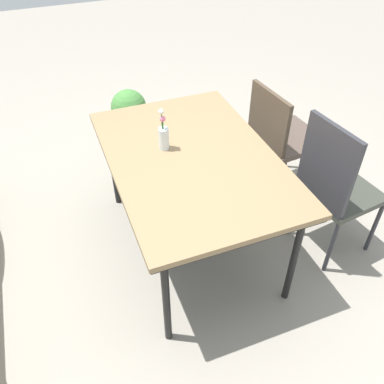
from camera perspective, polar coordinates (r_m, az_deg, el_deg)
name	(u,v)px	position (r m, az deg, el deg)	size (l,w,h in m)	color
ground_plane	(193,241)	(2.95, 0.16, -6.88)	(12.00, 12.00, 0.00)	gray
dining_table	(192,163)	(2.46, 0.00, 4.00)	(1.43, 0.95, 0.76)	#8C704C
chair_near_right	(281,134)	(3.11, 12.35, 7.86)	(0.50, 0.50, 0.91)	brown
chair_near_left	(334,184)	(2.69, 19.24, 1.03)	(0.47, 0.47, 1.01)	#383B32
flower_vase	(164,134)	(2.45, -3.99, 8.06)	(0.06, 0.06, 0.27)	silver
potted_plant	(130,115)	(3.87, -8.69, 10.53)	(0.32, 0.32, 0.50)	gray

